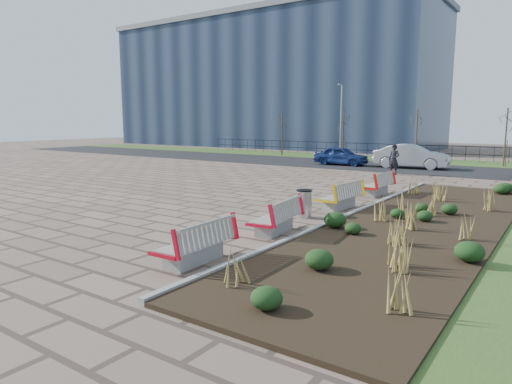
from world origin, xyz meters
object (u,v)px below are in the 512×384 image
Objects in this scene: bench_b at (274,216)px; car_blue at (341,156)px; car_silver at (411,156)px; lamp_west at (341,122)px; bench_a at (194,241)px; bench_c at (339,195)px; pedestrian at (394,160)px; litter_bin at (304,204)px; bench_d at (376,184)px.

car_blue is at bearing 101.72° from bench_b.
car_silver is 0.81× the size of lamp_west.
bench_a is 1.00× the size of bench_c.
pedestrian is at bearing 176.60° from car_silver.
bench_a is 0.35× the size of lamp_west.
lamp_west reaches higher than litter_bin.
litter_bin is 0.24× the size of car_blue.
bench_b is at bearing -87.96° from bench_d.
bench_c is 0.54× the size of car_blue.
car_blue reaches higher than bench_b.
bench_b is 1.00× the size of bench_c.
bench_c is at bearing -65.57° from lamp_west.
car_silver is at bearing 101.51° from bench_d.
lamp_west is (-9.00, 19.81, 2.54)m from bench_c.
car_blue reaches higher than bench_c.
bench_c is 15.93m from car_silver.
bench_c is (0.00, 4.41, 0.00)m from bench_b.
bench_a is 1.17× the size of pedestrian.
bench_d is 8.12m from pedestrian.
pedestrian is 6.06m from car_blue.
bench_d is at bearing -60.75° from lamp_west.
car_silver is (4.77, 0.67, 0.14)m from car_blue.
bench_c is at bearing 81.15° from litter_bin.
bench_b reaches higher than litter_bin.
car_blue is at bearing 104.75° from bench_a.
litter_bin is 0.51× the size of pedestrian.
bench_a is at bearing -84.65° from bench_c.
car_blue reaches higher than litter_bin.
bench_d is 13.26m from car_blue.
litter_bin is at bearing 90.40° from bench_b.
lamp_west is at bearing 22.58° from car_blue.
bench_b is at bearing 179.76° from car_silver.
bench_d is 18.59m from lamp_west.
car_blue is at bearing -64.68° from lamp_west.
pedestrian is at bearing 96.26° from litter_bin.
car_blue is (-6.46, 17.20, 0.22)m from litter_bin.
lamp_west is at bearing 54.24° from car_silver.
lamp_west is at bearing 139.46° from pedestrian.
bench_a is at bearing -97.42° from bench_b.
lamp_west reaches higher than bench_d.
bench_b is 1.00× the size of bench_d.
pedestrian is (-1.51, 13.72, 0.44)m from litter_bin.
pedestrian is 0.37× the size of car_silver.
bench_c is at bearing 88.28° from bench_a.
litter_bin is (-0.32, 2.35, -0.04)m from bench_b.
car_silver is at bearing 88.26° from bench_b.
bench_a is 29.16m from lamp_west.
bench_d is at bearing -176.45° from car_silver.
bench_c is at bearing -87.96° from bench_d.
pedestrian reaches higher than litter_bin.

